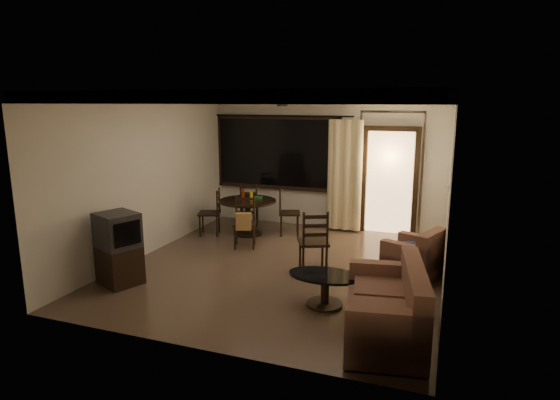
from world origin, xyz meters
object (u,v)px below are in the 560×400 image
at_px(dining_chair_north, 249,213).
at_px(side_chair, 313,253).
at_px(dining_chair_south, 245,231).
at_px(coffee_table, 325,285).
at_px(sofa, 390,310).
at_px(dining_chair_west, 210,221).
at_px(tv_cabinet, 119,249).
at_px(dining_chair_east, 289,221).
at_px(armchair, 416,258).
at_px(dining_table, 248,207).

distance_m(dining_chair_north, side_chair, 3.12).
bearing_deg(dining_chair_south, coffee_table, -63.61).
bearing_deg(dining_chair_north, sofa, 111.23).
relative_size(dining_chair_west, sofa, 0.55).
height_order(dining_chair_north, tv_cabinet, tv_cabinet).
bearing_deg(dining_chair_east, side_chair, -170.54).
bearing_deg(sofa, side_chair, 118.87).
xyz_separation_m(dining_chair_north, coffee_table, (2.61, -3.46, 0.01)).
height_order(dining_chair_south, armchair, dining_chair_south).
xyz_separation_m(dining_chair_south, sofa, (2.98, -2.58, 0.04)).
bearing_deg(dining_table, dining_chair_south, -70.31).
bearing_deg(dining_chair_south, dining_chair_east, 45.70).
relative_size(dining_table, tv_cabinet, 1.06).
distance_m(sofa, coffee_table, 1.10).
relative_size(dining_chair_west, side_chair, 0.92).
bearing_deg(dining_table, sofa, -46.05).
height_order(dining_table, coffee_table, dining_table).
bearing_deg(dining_chair_north, armchair, 132.00).
bearing_deg(tv_cabinet, dining_table, 99.37).
xyz_separation_m(dining_chair_west, armchair, (4.12, -1.01, 0.03)).
bearing_deg(dining_chair_north, dining_chair_west, 45.02).
height_order(sofa, coffee_table, sofa).
height_order(dining_chair_north, armchair, dining_chair_north).
bearing_deg(armchair, dining_chair_east, 169.83).
relative_size(dining_chair_east, dining_chair_north, 1.00).
relative_size(dining_chair_east, dining_chair_south, 1.00).
relative_size(dining_chair_west, tv_cabinet, 0.87).
bearing_deg(coffee_table, side_chair, 113.10).
xyz_separation_m(armchair, coffee_table, (-1.06, -1.49, -0.02)).
relative_size(sofa, armchair, 1.77).
relative_size(dining_table, coffee_table, 1.16).
bearing_deg(side_chair, sofa, 103.67).
bearing_deg(tv_cabinet, dining_chair_east, 88.43).
bearing_deg(side_chair, dining_chair_south, -52.48).
bearing_deg(sofa, coffee_table, 136.81).
height_order(dining_chair_north, sofa, dining_chair_north).
height_order(dining_chair_west, dining_chair_north, same).
bearing_deg(dining_chair_east, armchair, -140.86).
distance_m(armchair, coffee_table, 1.82).
height_order(armchair, side_chair, side_chair).
bearing_deg(tv_cabinet, dining_chair_south, 88.56).
relative_size(dining_chair_south, side_chair, 0.92).
relative_size(armchair, coffee_table, 0.98).
bearing_deg(side_chair, dining_chair_east, -85.75).
height_order(dining_chair_south, sofa, dining_chair_south).
bearing_deg(side_chair, coffee_table, 88.09).
bearing_deg(tv_cabinet, coffee_table, 28.25).
distance_m(dining_table, coffee_table, 3.65).
distance_m(dining_chair_south, sofa, 3.94).
distance_m(dining_chair_north, sofa, 5.39).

